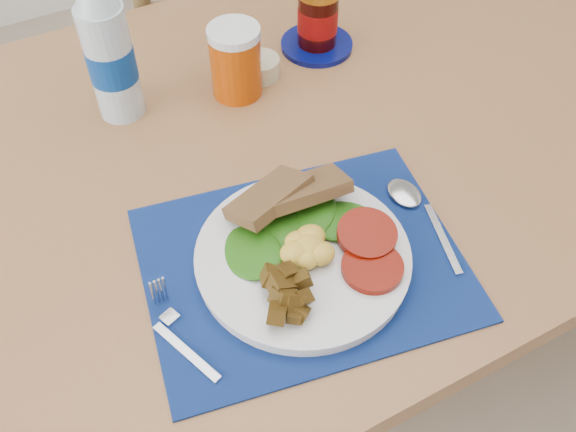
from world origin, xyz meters
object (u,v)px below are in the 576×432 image
object	(u,v)px
juice_glass	(236,63)
water_bottle	(109,53)
jam_on_saucer	(318,22)
breakfast_plate	(301,257)
chair_far	(212,28)

from	to	relation	value
juice_glass	water_bottle	bearing A→B (deg)	166.81
jam_on_saucer	water_bottle	bearing A→B (deg)	-179.30
breakfast_plate	juice_glass	bearing A→B (deg)	67.31
juice_glass	jam_on_saucer	distance (m)	0.18
chair_far	juice_glass	size ratio (longest dim) A/B	9.90
breakfast_plate	jam_on_saucer	size ratio (longest dim) A/B	2.14
juice_glass	jam_on_saucer	size ratio (longest dim) A/B	0.88
jam_on_saucer	juice_glass	bearing A→B (deg)	-165.08
juice_glass	breakfast_plate	bearing A→B (deg)	-102.61
breakfast_plate	jam_on_saucer	world-z (taller)	jam_on_saucer
breakfast_plate	water_bottle	xyz separation A→B (m)	(-0.10, 0.40, 0.09)
water_bottle	juice_glass	bearing A→B (deg)	-13.19
chair_far	breakfast_plate	bearing A→B (deg)	76.35
water_bottle	jam_on_saucer	world-z (taller)	water_bottle
juice_glass	jam_on_saucer	world-z (taller)	jam_on_saucer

